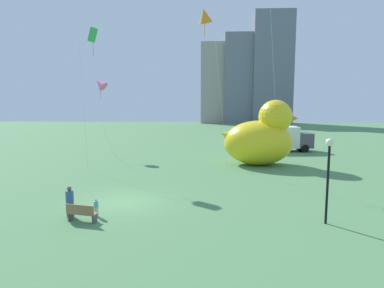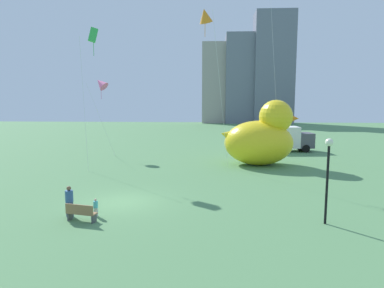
# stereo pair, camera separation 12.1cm
# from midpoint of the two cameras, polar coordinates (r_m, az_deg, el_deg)

# --- Properties ---
(ground_plane) EXTENTS (140.00, 140.00, 0.00)m
(ground_plane) POSITION_cam_midpoint_polar(r_m,az_deg,el_deg) (20.73, -11.12, -9.45)
(ground_plane) COLOR #528451
(park_bench) EXTENTS (1.57, 0.76, 0.90)m
(park_bench) POSITION_cam_midpoint_polar(r_m,az_deg,el_deg) (17.95, -17.85, -10.80)
(park_bench) COLOR olive
(park_bench) RESTS_ON ground
(person_adult) EXTENTS (0.39, 0.39, 1.61)m
(person_adult) POSITION_cam_midpoint_polar(r_m,az_deg,el_deg) (18.73, -19.58, -8.77)
(person_adult) COLOR #38476B
(person_adult) RESTS_ON ground
(person_child) EXTENTS (0.23, 0.23, 0.93)m
(person_child) POSITION_cam_midpoint_polar(r_m,az_deg,el_deg) (18.51, -15.56, -10.00)
(person_child) COLOR silver
(person_child) RESTS_ON ground
(giant_inflatable_duck) EXTENTS (7.15, 4.59, 5.93)m
(giant_inflatable_duck) POSITION_cam_midpoint_polar(r_m,az_deg,el_deg) (31.77, 11.60, 1.07)
(giant_inflatable_duck) COLOR yellow
(giant_inflatable_duck) RESTS_ON ground
(lamppost) EXTENTS (0.37, 0.37, 4.16)m
(lamppost) POSITION_cam_midpoint_polar(r_m,az_deg,el_deg) (17.47, 21.89, -3.22)
(lamppost) COLOR black
(lamppost) RESTS_ON ground
(box_truck) EXTENTS (6.05, 2.83, 2.85)m
(box_truck) POSITION_cam_midpoint_polar(r_m,az_deg,el_deg) (40.86, 15.31, 0.84)
(box_truck) COLOR white
(box_truck) RESTS_ON ground
(city_skyline) EXTENTS (22.01, 11.31, 26.67)m
(city_skyline) POSITION_cam_midpoint_polar(r_m,az_deg,el_deg) (88.52, 9.48, 10.90)
(city_skyline) COLOR #9E938C
(city_skyline) RESTS_ON ground
(kite_pink) EXTENTS (2.66, 2.36, 8.44)m
(kite_pink) POSITION_cam_midpoint_polar(r_m,az_deg,el_deg) (38.40, -14.85, 9.72)
(kite_pink) COLOR silver
(kite_pink) RESTS_ON ground
(kite_green) EXTENTS (1.84, 1.76, 11.91)m
(kite_green) POSITION_cam_midpoint_polar(r_m,az_deg,el_deg) (31.04, -16.05, 16.92)
(kite_green) COLOR silver
(kite_green) RESTS_ON ground
(kite_orange) EXTENTS (2.91, 2.97, 13.54)m
(kite_orange) POSITION_cam_midpoint_polar(r_m,az_deg,el_deg) (30.16, 2.32, 20.51)
(kite_orange) COLOR silver
(kite_orange) RESTS_ON ground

